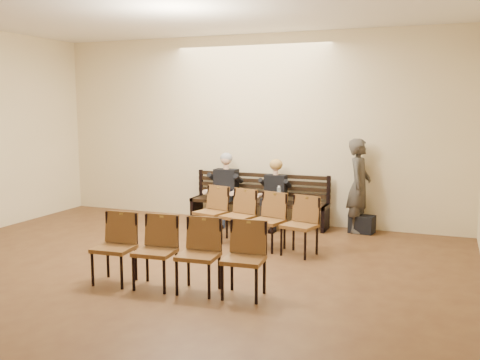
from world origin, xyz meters
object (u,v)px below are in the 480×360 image
(seated_woman, at_px, (274,198))
(laptop, at_px, (224,195))
(chair_row_front, at_px, (252,219))
(seated_man, at_px, (224,190))
(water_bottle, at_px, (279,199))
(chair_row_back, at_px, (176,254))
(passerby, at_px, (359,179))
(bench, at_px, (258,213))
(bag, at_px, (362,224))

(seated_woman, distance_m, laptop, 0.94)
(chair_row_front, bearing_deg, seated_man, 142.19)
(seated_man, bearing_deg, water_bottle, -10.53)
(water_bottle, xyz_separation_m, chair_row_back, (-0.24, -3.35, -0.13))
(seated_woman, bearing_deg, laptop, -170.95)
(passerby, bearing_deg, laptop, 101.55)
(seated_woman, distance_m, passerby, 1.54)
(passerby, xyz_separation_m, chair_row_back, (-1.55, -3.78, -0.50))
(chair_row_front, bearing_deg, bench, 120.49)
(seated_man, xyz_separation_m, seated_woman, (0.97, 0.00, -0.09))
(seated_man, xyz_separation_m, water_bottle, (1.13, -0.21, -0.07))
(bag, xyz_separation_m, passerby, (-0.08, 0.04, 0.79))
(bag, relative_size, chair_row_front, 0.20)
(seated_woman, xyz_separation_m, chair_row_front, (0.08, -1.37, -0.12))
(seated_man, xyz_separation_m, chair_row_front, (1.06, -1.37, -0.20))
(laptop, relative_size, water_bottle, 1.35)
(seated_man, height_order, laptop, seated_man)
(laptop, height_order, chair_row_front, chair_row_front)
(seated_man, distance_m, water_bottle, 1.15)
(seated_woman, bearing_deg, bag, 6.53)
(bag, bearing_deg, laptop, -172.52)
(laptop, relative_size, chair_row_back, 0.15)
(bench, distance_m, laptop, 0.72)
(bag, bearing_deg, chair_row_front, -133.49)
(laptop, xyz_separation_m, passerby, (2.39, 0.37, 0.37))
(chair_row_front, distance_m, chair_row_back, 2.20)
(seated_man, relative_size, water_bottle, 5.37)
(seated_woman, distance_m, chair_row_front, 1.37)
(bag, height_order, passerby, passerby)
(seated_woman, xyz_separation_m, laptop, (-0.92, -0.15, 0.02))
(bench, height_order, laptop, laptop)
(laptop, bearing_deg, chair_row_front, -41.75)
(passerby, bearing_deg, seated_man, 97.98)
(passerby, relative_size, chair_row_back, 0.88)
(water_bottle, bearing_deg, passerby, 18.14)
(seated_woman, relative_size, laptop, 3.42)
(chair_row_back, bearing_deg, chair_row_front, 81.31)
(seated_man, distance_m, passerby, 2.47)
(bench, bearing_deg, seated_man, -169.21)
(water_bottle, height_order, chair_row_back, chair_row_back)
(chair_row_front, height_order, chair_row_back, chair_row_back)
(seated_man, height_order, seated_woman, seated_man)
(seated_woman, height_order, passerby, passerby)
(seated_woman, distance_m, chair_row_back, 3.56)
(laptop, bearing_deg, passerby, 17.37)
(laptop, bearing_deg, seated_woman, 17.70)
(water_bottle, height_order, passerby, passerby)
(seated_man, xyz_separation_m, chair_row_back, (0.89, -3.56, -0.20))
(passerby, distance_m, chair_row_front, 2.16)
(bench, bearing_deg, seated_woman, -19.28)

